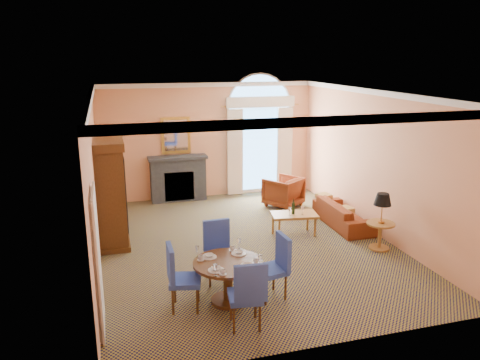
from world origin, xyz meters
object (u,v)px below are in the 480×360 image
object	(u,v)px
armoire	(111,195)
sofa	(343,214)
dining_table	(228,272)
side_table	(382,214)
armchair	(283,192)
coffee_table	(294,215)

from	to	relation	value
armoire	sofa	distance (m)	5.34
dining_table	side_table	bearing A→B (deg)	19.02
side_table	armoire	bearing A→B (deg)	161.25
dining_table	armoire	bearing A→B (deg)	119.73
armchair	dining_table	bearing A→B (deg)	25.58
sofa	side_table	distance (m)	1.55
armoire	side_table	size ratio (longest dim) A/B	1.92
sofa	coffee_table	xyz separation A→B (m)	(-1.37, -0.28, 0.19)
armoire	side_table	bearing A→B (deg)	-18.75
armoire	dining_table	distance (m)	3.55
dining_table	armchair	world-z (taller)	dining_table
dining_table	coffee_table	world-z (taller)	dining_table
sofa	side_table	world-z (taller)	side_table
coffee_table	side_table	xyz separation A→B (m)	(1.42, -1.20, 0.29)
dining_table	sofa	distance (m)	4.46
armchair	armoire	bearing A→B (deg)	-15.43
side_table	dining_table	bearing A→B (deg)	-160.98
armchair	coffee_table	distance (m)	2.11
armoire	armchair	xyz separation A→B (m)	(4.43, 1.44, -0.69)
armoire	sofa	size ratio (longest dim) A/B	1.18
sofa	armchair	world-z (taller)	armchair
armoire	armchair	distance (m)	4.71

